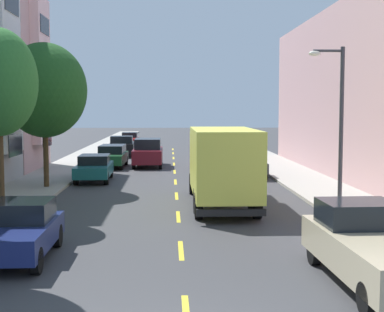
{
  "coord_description": "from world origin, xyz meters",
  "views": [
    {
      "loc": [
        -0.31,
        -8.74,
        3.98
      ],
      "look_at": [
        0.96,
        23.39,
        1.3
      ],
      "focal_mm": 53.25,
      "sensor_mm": 36.0,
      "label": 1
    }
  ],
  "objects": [
    {
      "name": "parked_hatchback_navy",
      "position": [
        -4.3,
        6.28,
        0.76
      ],
      "size": [
        1.79,
        4.02,
        1.5
      ],
      "color": "navy",
      "rests_on": "ground_plane"
    },
    {
      "name": "street_tree_third",
      "position": [
        -6.4,
        19.42,
        4.87
      ],
      "size": [
        4.12,
        4.12,
        7.05
      ],
      "color": "#47331E",
      "rests_on": "sidewalk_left"
    },
    {
      "name": "ground_plane",
      "position": [
        0.0,
        30.0,
        0.0
      ],
      "size": [
        160.0,
        160.0,
        0.0
      ],
      "primitive_type": "plane",
      "color": "#38383A"
    },
    {
      "name": "moving_burgundy_sedan",
      "position": [
        -1.8,
        30.27,
        0.99
      ],
      "size": [
        1.95,
        4.8,
        1.93
      ],
      "color": "maroon",
      "rests_on": "ground_plane"
    },
    {
      "name": "sidewalk_right",
      "position": [
        7.1,
        28.0,
        0.07
      ],
      "size": [
        3.2,
        120.0,
        0.14
      ],
      "primitive_type": "cube",
      "color": "#A39E93",
      "rests_on": "ground_plane"
    },
    {
      "name": "parked_pickup_silver",
      "position": [
        4.32,
        50.12,
        0.83
      ],
      "size": [
        2.01,
        5.3,
        1.73
      ],
      "color": "#B2B5BA",
      "rests_on": "ground_plane"
    },
    {
      "name": "parked_hatchback_charcoal",
      "position": [
        4.29,
        23.92,
        0.76
      ],
      "size": [
        1.8,
        4.02,
        1.5
      ],
      "color": "#333338",
      "rests_on": "ground_plane"
    },
    {
      "name": "parked_pickup_champagne",
      "position": [
        4.31,
        3.8,
        0.83
      ],
      "size": [
        2.16,
        5.36,
        1.73
      ],
      "color": "tan",
      "rests_on": "ground_plane"
    },
    {
      "name": "sidewalk_left",
      "position": [
        -7.1,
        28.0,
        0.07
      ],
      "size": [
        3.2,
        120.0,
        0.14
      ],
      "primitive_type": "cube",
      "color": "#A39E93",
      "rests_on": "ground_plane"
    },
    {
      "name": "parked_wagon_forest",
      "position": [
        -4.23,
        29.95,
        0.8
      ],
      "size": [
        1.92,
        4.74,
        1.5
      ],
      "color": "#194C28",
      "rests_on": "ground_plane"
    },
    {
      "name": "parked_hatchback_red",
      "position": [
        -4.49,
        50.78,
        0.76
      ],
      "size": [
        1.77,
        4.01,
        1.5
      ],
      "color": "#AD1E1E",
      "rests_on": "ground_plane"
    },
    {
      "name": "parked_sedan_teal",
      "position": [
        -4.46,
        22.6,
        0.75
      ],
      "size": [
        1.92,
        4.54,
        1.43
      ],
      "color": "#195B60",
      "rests_on": "ground_plane"
    },
    {
      "name": "street_lamp",
      "position": [
        5.93,
        12.27,
        3.73
      ],
      "size": [
        1.35,
        0.28,
        6.12
      ],
      "color": "#38383D",
      "rests_on": "sidewalk_right"
    },
    {
      "name": "parked_pickup_black",
      "position": [
        -4.28,
        39.19,
        0.83
      ],
      "size": [
        2.12,
        5.35,
        1.73
      ],
      "color": "black",
      "rests_on": "ground_plane"
    },
    {
      "name": "lane_centerline_dashes",
      "position": [
        0.0,
        24.5,
        0.0
      ],
      "size": [
        0.14,
        47.2,
        0.01
      ],
      "color": "yellow",
      "rests_on": "ground_plane"
    },
    {
      "name": "delivery_box_truck",
      "position": [
        1.8,
        14.22,
        1.84
      ],
      "size": [
        2.42,
        8.17,
        3.19
      ],
      "color": "#D8D84C",
      "rests_on": "ground_plane"
    },
    {
      "name": "parked_wagon_orange",
      "position": [
        4.38,
        36.18,
        0.8
      ],
      "size": [
        1.84,
        4.71,
        1.5
      ],
      "color": "orange",
      "rests_on": "ground_plane"
    }
  ]
}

